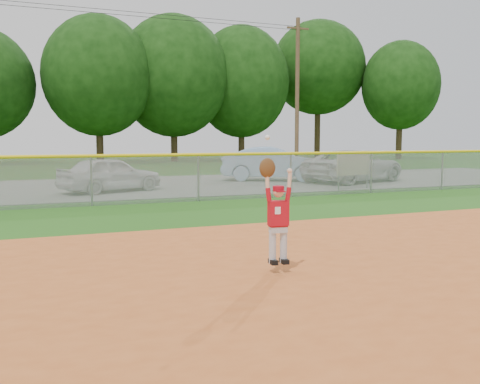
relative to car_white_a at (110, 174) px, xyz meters
name	(u,v)px	position (x,y,z in m)	size (l,w,h in m)	color
ground	(403,274)	(2.20, -13.89, -0.69)	(120.00, 120.00, 0.00)	#1F5012
parking_strip	(155,185)	(2.20, 2.11, -0.67)	(44.00, 10.00, 0.03)	slate
car_white_a	(110,174)	(0.00, 0.00, 0.00)	(1.55, 3.85, 1.31)	silver
car_blue	(273,164)	(7.90, 2.39, 0.13)	(1.67, 4.79, 1.58)	#91B3D9
car_white_b	(354,166)	(10.98, 0.31, 0.07)	(2.41, 5.23, 1.45)	silver
sponsor_sign	(353,164)	(8.95, -2.61, 0.32)	(1.70, 0.36, 1.53)	gray
outfield_fence	(198,174)	(2.20, -3.89, 0.20)	(40.06, 0.10, 1.55)	gray
power_lines	(146,87)	(3.20, 8.11, 3.99)	(19.40, 0.24, 9.00)	#4C3823
tree_line	(102,68)	(3.16, 24.01, 6.85)	(62.37, 13.00, 14.43)	#422D1C
ballplayer	(277,212)	(0.43, -13.19, 0.26)	(0.52, 0.23, 1.91)	silver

